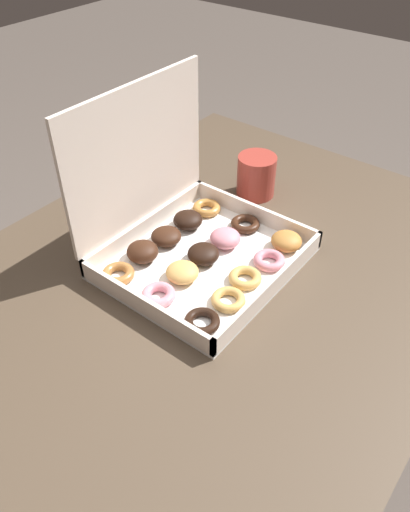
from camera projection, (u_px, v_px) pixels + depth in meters
The scene contains 4 objects.
ground_plane at pixel (200, 474), 1.35m from camera, with size 8.00×8.00×0.00m, color #564C44.
dining_table at pixel (198, 320), 0.96m from camera, with size 1.21×0.84×0.70m.
donut_box at pixel (188, 231), 0.93m from camera, with size 0.35×0.31×0.31m.
coffee_mug at pixel (256, 175), 1.10m from camera, with size 0.09×0.09×0.09m.
Camera 1 is at (-0.51, -0.41, 1.33)m, focal length 35.00 mm.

